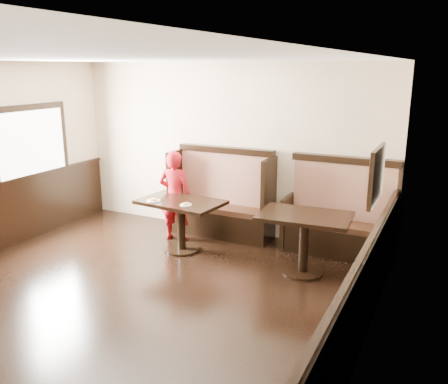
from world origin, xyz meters
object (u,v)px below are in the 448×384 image
Objects in this scene: table_main at (181,212)px; child at (175,196)px; booth_neighbor at (340,222)px; table_neighbor at (304,229)px; booth_main at (222,203)px.

child reaches higher than table_main.
table_main is (-2.17, -0.95, 0.12)m from booth_neighbor.
table_neighbor reaches higher than table_main.
child is (-2.50, -0.58, 0.25)m from booth_neighbor.
child reaches higher than table_neighbor.
table_main is at bearing 121.21° from child.
booth_neighbor reaches higher than table_neighbor.
booth_main is 0.98m from table_main.
booth_neighbor reaches higher than table_main.
booth_main is 1.95m from booth_neighbor.
booth_neighbor is at bearing -0.05° from booth_main.
child is (-0.33, 0.37, 0.12)m from table_main.
table_main is (-0.22, -0.96, 0.08)m from booth_main.
booth_main is 1.21× the size of child.
table_neighbor is (-0.26, -0.94, 0.14)m from booth_neighbor.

